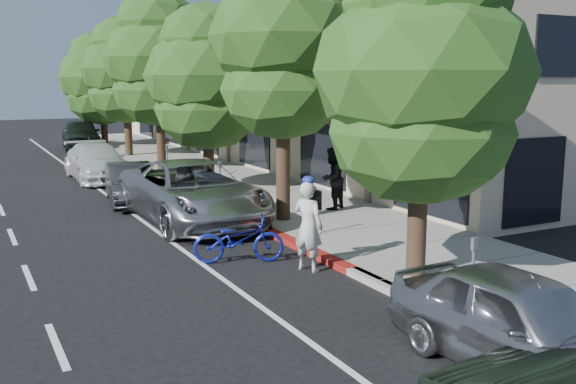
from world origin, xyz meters
TOP-DOWN VIEW (x-y plane):
  - ground at (0.00, 0.00)m, footprint 120.00×120.00m
  - sidewalk at (2.30, 8.00)m, footprint 4.60×56.00m
  - curb at (0.00, 8.00)m, footprint 0.30×56.00m
  - curb_red_segment at (0.00, 1.00)m, footprint 0.32×4.00m
  - storefront_building at (9.60, 18.00)m, footprint 10.00×36.00m
  - street_tree_0 at (0.90, -2.00)m, footprint 4.41×4.41m
  - street_tree_1 at (0.90, 4.00)m, footprint 4.16×4.16m
  - street_tree_2 at (0.90, 10.00)m, footprint 4.54×4.54m
  - street_tree_3 at (0.90, 16.00)m, footprint 4.85×4.85m
  - street_tree_4 at (0.90, 22.00)m, footprint 4.66×4.66m
  - street_tree_5 at (0.90, 28.00)m, footprint 5.14×5.14m
  - cyclist at (-0.70, -0.30)m, footprint 0.75×0.86m
  - bicycle at (-1.80, 0.97)m, footprint 2.19×1.40m
  - silver_suv at (-1.32, 5.50)m, footprint 3.16×6.53m
  - dark_sedan at (-2.20, 9.24)m, footprint 1.97×4.24m
  - white_pickup at (-2.15, 15.00)m, footprint 2.13×5.16m
  - dark_suv_far at (-0.50, 28.00)m, footprint 2.64×5.38m
  - near_car_a at (-0.50, -6.11)m, footprint 1.91×4.45m
  - pedestrian at (2.92, 4.61)m, footprint 1.18×1.10m

SIDE VIEW (x-z plane):
  - ground at x=0.00m, z-range 0.00..0.00m
  - sidewalk at x=2.30m, z-range 0.00..0.15m
  - curb at x=0.00m, z-range 0.00..0.15m
  - curb_red_segment at x=0.00m, z-range 0.00..0.15m
  - bicycle at x=-1.80m, z-range 0.00..1.08m
  - dark_sedan at x=-2.20m, z-range 0.00..1.35m
  - white_pickup at x=-2.15m, z-range 0.00..1.49m
  - near_car_a at x=-0.50m, z-range 0.00..1.50m
  - dark_suv_far at x=-0.50m, z-range 0.00..1.77m
  - silver_suv at x=-1.32m, z-range 0.00..1.79m
  - cyclist at x=-0.70m, z-range 0.00..1.99m
  - pedestrian at x=2.92m, z-range 0.15..2.09m
  - storefront_building at x=9.60m, z-range 0.00..7.00m
  - street_tree_5 at x=0.90m, z-range 0.64..7.70m
  - street_tree_2 at x=0.90m, z-range 0.73..7.62m
  - street_tree_0 at x=0.90m, z-range 0.76..7.62m
  - street_tree_4 at x=0.90m, z-range 0.85..8.29m
  - street_tree_3 at x=0.90m, z-range 0.95..8.95m
  - street_tree_1 at x=0.90m, z-range 1.12..9.22m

